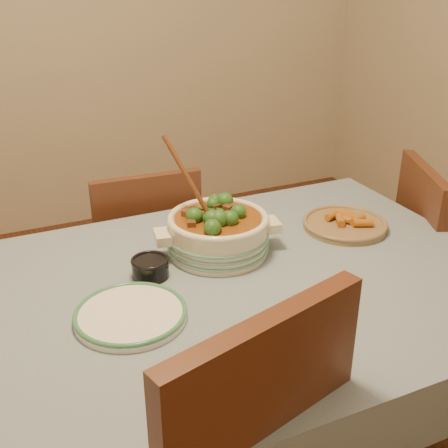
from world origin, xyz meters
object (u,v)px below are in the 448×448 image
Objects in this scene: chair_right at (440,266)px; condiment_bowl at (150,266)px; dining_table at (213,316)px; chair_far at (145,255)px; white_plate at (131,314)px; stew_casserole at (218,230)px; fried_plate at (345,223)px.

condiment_bowl is at bearing 115.01° from chair_right.
dining_table is 1.95× the size of chair_far.
chair_far reaches higher than white_plate.
chair_far reaches higher than condiment_bowl.
dining_table is at bearing 11.66° from white_plate.
white_plate is 0.21m from condiment_bowl.
stew_casserole is 0.24m from condiment_bowl.
chair_far is at bearing 71.48° from white_plate.
chair_far is 1.14m from chair_right.
white_plate is 0.31× the size of chair_right.
white_plate is 0.81m from fried_plate.
dining_table is 0.58m from fried_plate.
stew_casserole reaches higher than chair_right.
condiment_bowl is at bearing 79.18° from chair_far.
dining_table is 1.02m from chair_right.
stew_casserole is 0.44× the size of chair_far.
condiment_bowl is at bearing -177.13° from fried_plate.
fried_plate is 0.36× the size of chair_right.
chair_right reaches higher than white_plate.
fried_plate is at bearing -1.94° from stew_casserole.
dining_table is 5.17× the size of fried_plate.
fried_plate is at bearing 14.92° from white_plate.
condiment_bowl reaches higher than fried_plate.
fried_plate is at bearing 135.66° from chair_far.
white_plate is at bearing 74.98° from chair_far.
dining_table is at bearing 91.73° from chair_far.
chair_far is 0.96× the size of chair_right.
chair_right reaches higher than condiment_bowl.
chair_far is (0.16, 0.61, -0.30)m from condiment_bowl.
chair_right is (1.13, 0.03, -0.28)m from condiment_bowl.
chair_far reaches higher than fried_plate.
stew_casserole reaches higher than fried_plate.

